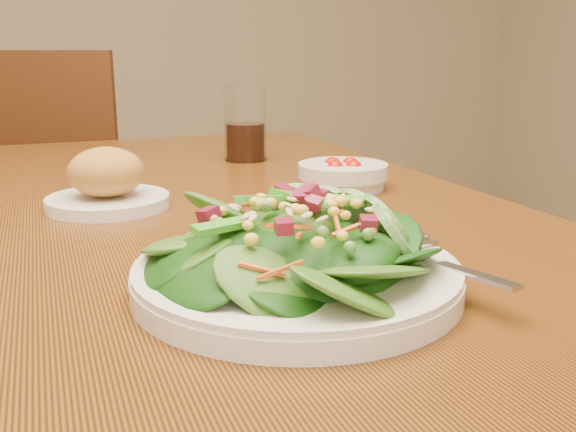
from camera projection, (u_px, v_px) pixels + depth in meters
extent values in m
cube|color=brown|center=(161.00, 232.00, 0.78)|extent=(0.90, 1.40, 0.04)
cylinder|color=#3A210D|center=(279.00, 294.00, 1.59)|extent=(0.07, 0.07, 0.71)
cube|color=#3A210D|center=(66.00, 229.00, 1.83)|extent=(0.55, 0.55, 0.04)
cylinder|color=#3A210D|center=(147.00, 282.00, 2.08)|extent=(0.04, 0.04, 0.42)
cylinder|color=#3A210D|center=(30.00, 284.00, 2.06)|extent=(0.04, 0.04, 0.42)
cylinder|color=#3A210D|center=(124.00, 331.00, 1.72)|extent=(0.04, 0.04, 0.42)
cube|color=#3A210D|center=(32.00, 151.00, 1.57)|extent=(0.40, 0.16, 0.48)
cylinder|color=silver|center=(297.00, 279.00, 0.54)|extent=(0.28, 0.28, 0.02)
ellipsoid|color=black|center=(297.00, 246.00, 0.53)|extent=(0.19, 0.19, 0.04)
cube|color=silver|center=(436.00, 259.00, 0.55)|extent=(0.05, 0.18, 0.01)
cylinder|color=silver|center=(108.00, 202.00, 0.82)|extent=(0.15, 0.15, 0.02)
ellipsoid|color=#A5702D|center=(106.00, 172.00, 0.81)|extent=(0.10, 0.10, 0.06)
cylinder|color=silver|center=(343.00, 176.00, 0.93)|extent=(0.13, 0.13, 0.04)
sphere|color=#B80B04|center=(350.00, 166.00, 0.94)|extent=(0.03, 0.03, 0.03)
sphere|color=#B80B04|center=(333.00, 167.00, 0.94)|extent=(0.03, 0.03, 0.03)
sphere|color=#B80B04|center=(335.00, 170.00, 0.91)|extent=(0.03, 0.03, 0.03)
sphere|color=#B80B04|center=(353.00, 170.00, 0.92)|extent=(0.03, 0.03, 0.03)
cylinder|color=silver|center=(245.00, 123.00, 1.15)|extent=(0.08, 0.08, 0.13)
cylinder|color=black|center=(245.00, 142.00, 1.16)|extent=(0.07, 0.07, 0.07)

